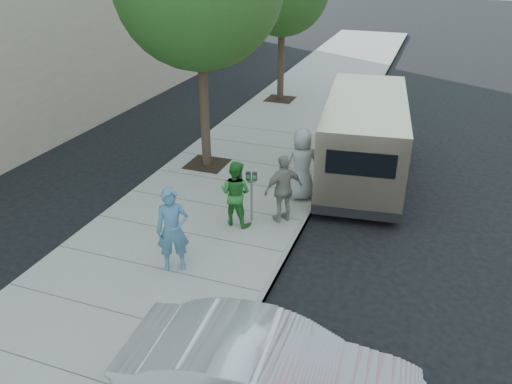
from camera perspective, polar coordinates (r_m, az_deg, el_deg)
ground at (r=12.91m, az=-0.80°, el=-2.79°), size 120.00×120.00×0.00m
sidewalk at (r=13.21m, az=-4.87°, el=-1.77°), size 5.00×60.00×0.15m
curb_face at (r=12.50m, az=5.40°, el=-3.58°), size 0.12×60.00×0.16m
parking_meter at (r=12.01m, az=-0.52°, el=0.72°), size 0.28×0.14×1.30m
van at (r=14.95m, az=12.22°, el=6.24°), size 2.88×6.68×2.41m
sedan at (r=7.64m, az=1.65°, el=-20.74°), size 4.53×1.82×1.46m
person_officer at (r=10.36m, az=-9.51°, el=-4.30°), size 0.81×0.71×1.86m
person_green_shirt at (r=11.93m, az=-2.35°, el=-0.14°), size 0.87×0.71×1.64m
person_gray_shirt at (r=13.14m, az=5.24°, el=3.15°), size 1.14×1.02×1.95m
person_striped_polo at (r=12.04m, az=3.18°, el=0.35°), size 1.01×1.02×1.73m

